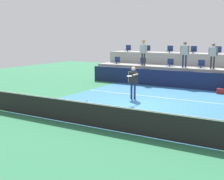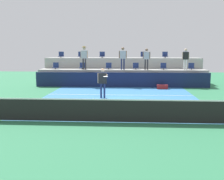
{
  "view_description": "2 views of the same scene",
  "coord_description": "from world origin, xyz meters",
  "px_view_note": "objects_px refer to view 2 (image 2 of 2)",
  "views": [
    {
      "loc": [
        5.94,
        -12.63,
        3.24
      ],
      "look_at": [
        -0.95,
        -0.93,
        0.83
      ],
      "focal_mm": 47.73,
      "sensor_mm": 36.0,
      "label": 1
    },
    {
      "loc": [
        0.54,
        -14.16,
        2.78
      ],
      "look_at": [
        -0.27,
        -1.11,
        0.84
      ],
      "focal_mm": 43.55,
      "sensor_mm": 36.0,
      "label": 2
    }
  ],
  "objects_px": {
    "stadium_chair_lower_far_left": "(56,66)",
    "tennis_player": "(103,80)",
    "stadium_chair_upper_left": "(81,55)",
    "spectator_with_hat": "(84,55)",
    "spectator_leaning_on_rail": "(123,56)",
    "stadium_chair_lower_mid_left": "(109,67)",
    "stadium_chair_upper_mid_left": "(102,55)",
    "stadium_chair_upper_far_right": "(186,55)",
    "equipment_bag": "(162,87)",
    "stadium_chair_lower_far_right": "(191,67)",
    "tennis_ball": "(93,99)",
    "stadium_chair_upper_mid_right": "(143,55)",
    "stadium_chair_upper_center": "(123,55)",
    "stadium_chair_upper_far_left": "(61,55)",
    "spectator_in_white": "(186,57)",
    "spectator_in_grey": "(147,57)",
    "stadium_chair_upper_right": "(165,55)",
    "stadium_chair_lower_left": "(82,66)",
    "stadium_chair_lower_right": "(163,67)",
    "stadium_chair_lower_mid_right": "(136,67)"
  },
  "relations": [
    {
      "from": "stadium_chair_upper_right",
      "to": "spectator_in_grey",
      "type": "height_order",
      "value": "spectator_in_grey"
    },
    {
      "from": "spectator_in_white",
      "to": "stadium_chair_lower_mid_right",
      "type": "bearing_deg",
      "value": 174.15
    },
    {
      "from": "stadium_chair_upper_far_left",
      "to": "spectator_leaning_on_rail",
      "type": "height_order",
      "value": "spectator_leaning_on_rail"
    },
    {
      "from": "stadium_chair_lower_left",
      "to": "stadium_chair_lower_mid_left",
      "type": "relative_size",
      "value": 1.0
    },
    {
      "from": "stadium_chair_upper_far_right",
      "to": "spectator_in_white",
      "type": "height_order",
      "value": "spectator_in_white"
    },
    {
      "from": "stadium_chair_upper_mid_left",
      "to": "stadium_chair_lower_left",
      "type": "bearing_deg",
      "value": -128.04
    },
    {
      "from": "stadium_chair_lower_far_right",
      "to": "stadium_chair_upper_mid_right",
      "type": "relative_size",
      "value": 1.0
    },
    {
      "from": "stadium_chair_upper_mid_right",
      "to": "stadium_chair_upper_mid_left",
      "type": "bearing_deg",
      "value": 180.0
    },
    {
      "from": "tennis_player",
      "to": "spectator_in_grey",
      "type": "distance_m",
      "value": 6.36
    },
    {
      "from": "spectator_with_hat",
      "to": "stadium_chair_lower_left",
      "type": "bearing_deg",
      "value": 120.76
    },
    {
      "from": "stadium_chair_lower_mid_right",
      "to": "equipment_bag",
      "type": "relative_size",
      "value": 0.68
    },
    {
      "from": "stadium_chair_lower_right",
      "to": "stadium_chair_upper_mid_right",
      "type": "distance_m",
      "value": 2.49
    },
    {
      "from": "stadium_chair_lower_far_left",
      "to": "stadium_chair_upper_far_left",
      "type": "bearing_deg",
      "value": 89.69
    },
    {
      "from": "stadium_chair_lower_mid_left",
      "to": "spectator_in_grey",
      "type": "bearing_deg",
      "value": -7.44
    },
    {
      "from": "spectator_leaning_on_rail",
      "to": "stadium_chair_lower_mid_left",
      "type": "bearing_deg",
      "value": 161.13
    },
    {
      "from": "stadium_chair_upper_mid_right",
      "to": "stadium_chair_upper_right",
      "type": "distance_m",
      "value": 1.83
    },
    {
      "from": "stadium_chair_upper_left",
      "to": "spectator_in_white",
      "type": "height_order",
      "value": "spectator_in_white"
    },
    {
      "from": "stadium_chair_upper_mid_left",
      "to": "stadium_chair_lower_far_left",
      "type": "bearing_deg",
      "value": -153.21
    },
    {
      "from": "stadium_chair_upper_left",
      "to": "spectator_with_hat",
      "type": "height_order",
      "value": "spectator_with_hat"
    },
    {
      "from": "stadium_chair_lower_mid_right",
      "to": "equipment_bag",
      "type": "bearing_deg",
      "value": -47.11
    },
    {
      "from": "spectator_in_grey",
      "to": "equipment_bag",
      "type": "bearing_deg",
      "value": -56.72
    },
    {
      "from": "equipment_bag",
      "to": "spectator_leaning_on_rail",
      "type": "bearing_deg",
      "value": 150.62
    },
    {
      "from": "stadium_chair_upper_right",
      "to": "stadium_chair_upper_far_left",
      "type": "bearing_deg",
      "value": 180.0
    },
    {
      "from": "stadium_chair_upper_mid_left",
      "to": "tennis_ball",
      "type": "xyz_separation_m",
      "value": [
        0.79,
        -11.95,
        -1.62
      ]
    },
    {
      "from": "stadium_chair_lower_mid_left",
      "to": "spectator_in_white",
      "type": "distance_m",
      "value": 5.94
    },
    {
      "from": "stadium_chair_upper_mid_right",
      "to": "equipment_bag",
      "type": "distance_m",
      "value": 4.54
    },
    {
      "from": "stadium_chair_upper_left",
      "to": "tennis_ball",
      "type": "distance_m",
      "value": 12.34
    },
    {
      "from": "tennis_player",
      "to": "stadium_chair_upper_mid_left",
      "type": "bearing_deg",
      "value": 95.85
    },
    {
      "from": "stadium_chair_lower_far_left",
      "to": "tennis_player",
      "type": "height_order",
      "value": "stadium_chair_lower_far_left"
    },
    {
      "from": "stadium_chair_lower_mid_left",
      "to": "spectator_leaning_on_rail",
      "type": "xyz_separation_m",
      "value": [
        1.12,
        -0.38,
        0.83
      ]
    },
    {
      "from": "equipment_bag",
      "to": "stadium_chair_lower_far_right",
      "type": "bearing_deg",
      "value": 39.4
    },
    {
      "from": "stadium_chair_lower_mid_left",
      "to": "stadium_chair_upper_mid_left",
      "type": "bearing_deg",
      "value": 110.91
    },
    {
      "from": "stadium_chair_lower_far_right",
      "to": "spectator_with_hat",
      "type": "bearing_deg",
      "value": -177.36
    },
    {
      "from": "stadium_chair_upper_left",
      "to": "spectator_leaning_on_rail",
      "type": "height_order",
      "value": "spectator_leaning_on_rail"
    },
    {
      "from": "stadium_chair_lower_right",
      "to": "spectator_in_grey",
      "type": "bearing_deg",
      "value": -164.21
    },
    {
      "from": "stadium_chair_lower_mid_right",
      "to": "spectator_with_hat",
      "type": "bearing_deg",
      "value": -174.53
    },
    {
      "from": "stadium_chair_lower_far_left",
      "to": "stadium_chair_lower_mid_right",
      "type": "distance_m",
      "value": 6.39
    },
    {
      "from": "spectator_with_hat",
      "to": "tennis_player",
      "type": "bearing_deg",
      "value": -70.5
    },
    {
      "from": "stadium_chair_upper_center",
      "to": "stadium_chair_upper_far_left",
      "type": "bearing_deg",
      "value": 180.0
    },
    {
      "from": "stadium_chair_lower_left",
      "to": "stadium_chair_upper_center",
      "type": "relative_size",
      "value": 1.0
    },
    {
      "from": "stadium_chair_lower_left",
      "to": "stadium_chair_upper_right",
      "type": "bearing_deg",
      "value": 14.99
    },
    {
      "from": "stadium_chair_lower_mid_left",
      "to": "stadium_chair_lower_right",
      "type": "xyz_separation_m",
      "value": [
        4.29,
        0.0,
        0.0
      ]
    },
    {
      "from": "stadium_chair_lower_mid_left",
      "to": "stadium_chair_upper_far_left",
      "type": "distance_m",
      "value": 4.69
    },
    {
      "from": "stadium_chair_upper_left",
      "to": "spectator_in_grey",
      "type": "height_order",
      "value": "spectator_in_grey"
    },
    {
      "from": "stadium_chair_upper_left",
      "to": "equipment_bag",
      "type": "distance_m",
      "value": 7.87
    },
    {
      "from": "stadium_chair_upper_far_left",
      "to": "spectator_in_grey",
      "type": "distance_m",
      "value": 7.51
    },
    {
      "from": "stadium_chair_lower_far_left",
      "to": "stadium_chair_upper_far_left",
      "type": "relative_size",
      "value": 1.0
    },
    {
      "from": "stadium_chair_lower_far_right",
      "to": "equipment_bag",
      "type": "relative_size",
      "value": 0.68
    },
    {
      "from": "stadium_chair_upper_mid_left",
      "to": "stadium_chair_upper_far_right",
      "type": "bearing_deg",
      "value": 0.0
    },
    {
      "from": "stadium_chair_lower_far_left",
      "to": "stadium_chair_upper_center",
      "type": "bearing_deg",
      "value": 18.59
    }
  ]
}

